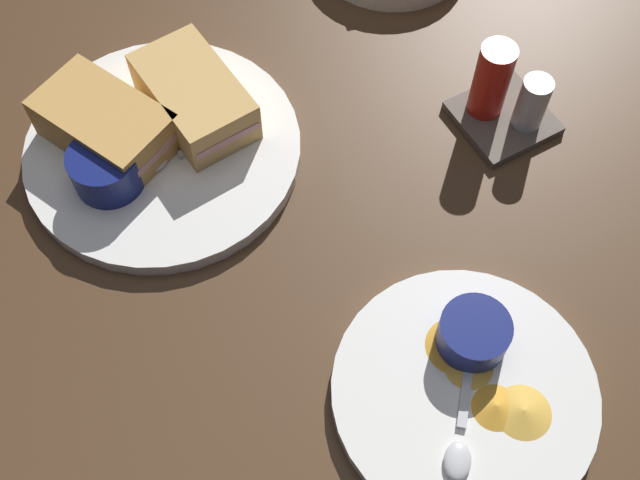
# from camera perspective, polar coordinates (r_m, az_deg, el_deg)

# --- Properties ---
(ground_plane) EXTENTS (1.10, 1.10, 0.03)m
(ground_plane) POSITION_cam_1_polar(r_m,az_deg,el_deg) (0.81, -2.38, 4.33)
(ground_plane) COLOR #4C331E
(plate_sandwich_main) EXTENTS (0.27, 0.27, 0.02)m
(plate_sandwich_main) POSITION_cam_1_polar(r_m,az_deg,el_deg) (0.82, -11.14, 6.36)
(plate_sandwich_main) COLOR white
(plate_sandwich_main) RESTS_ON ground_plane
(sandwich_half_near) EXTENTS (0.14, 0.09, 0.05)m
(sandwich_half_near) POSITION_cam_1_polar(r_m,az_deg,el_deg) (0.81, -8.98, 10.10)
(sandwich_half_near) COLOR tan
(sandwich_half_near) RESTS_ON plate_sandwich_main
(sandwich_half_far) EXTENTS (0.15, 0.12, 0.05)m
(sandwich_half_far) POSITION_cam_1_polar(r_m,az_deg,el_deg) (0.81, -15.12, 8.00)
(sandwich_half_far) COLOR tan
(sandwich_half_far) RESTS_ON plate_sandwich_main
(ramekin_dark_sauce) EXTENTS (0.07, 0.07, 0.04)m
(ramekin_dark_sauce) POSITION_cam_1_polar(r_m,az_deg,el_deg) (0.78, -15.08, 5.03)
(ramekin_dark_sauce) COLOR navy
(ramekin_dark_sauce) RESTS_ON plate_sandwich_main
(spoon_by_dark_ramekin) EXTENTS (0.03, 0.10, 0.01)m
(spoon_by_dark_ramekin) POSITION_cam_1_polar(r_m,az_deg,el_deg) (0.79, -11.08, 5.66)
(spoon_by_dark_ramekin) COLOR silver
(spoon_by_dark_ramekin) RESTS_ON plate_sandwich_main
(plate_chips_companion) EXTENTS (0.23, 0.23, 0.02)m
(plate_chips_companion) POSITION_cam_1_polar(r_m,az_deg,el_deg) (0.70, 10.27, -10.70)
(plate_chips_companion) COLOR white
(plate_chips_companion) RESTS_ON ground_plane
(ramekin_light_gravy) EXTENTS (0.06, 0.06, 0.03)m
(ramekin_light_gravy) POSITION_cam_1_polar(r_m,az_deg,el_deg) (0.69, 10.94, -6.55)
(ramekin_light_gravy) COLOR navy
(ramekin_light_gravy) RESTS_ON plate_chips_companion
(spoon_by_gravy_ramekin) EXTENTS (0.08, 0.08, 0.01)m
(spoon_by_gravy_ramekin) POSITION_cam_1_polar(r_m,az_deg,el_deg) (0.67, 9.94, -14.24)
(spoon_by_gravy_ramekin) COLOR silver
(spoon_by_gravy_ramekin) RESTS_ON plate_chips_companion
(plantain_chip_scatter) EXTENTS (0.14, 0.08, 0.01)m
(plantain_chip_scatter) POSITION_cam_1_polar(r_m,az_deg,el_deg) (0.69, 11.67, -9.66)
(plantain_chip_scatter) COLOR gold
(plantain_chip_scatter) RESTS_ON plate_chips_companion
(condiment_caddy) EXTENTS (0.09, 0.09, 0.10)m
(condiment_caddy) POSITION_cam_1_polar(r_m,az_deg,el_deg) (0.83, 13.04, 9.88)
(condiment_caddy) COLOR brown
(condiment_caddy) RESTS_ON ground_plane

